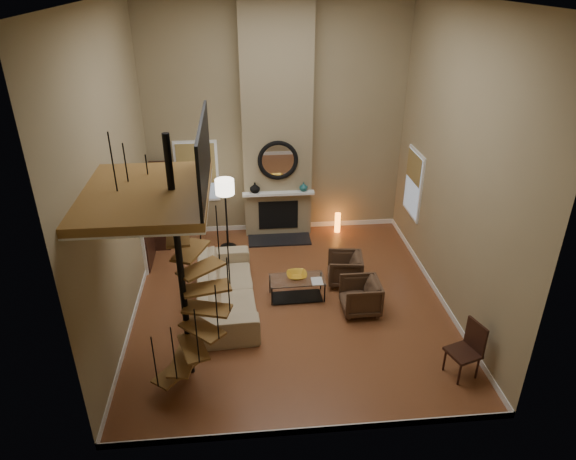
{
  "coord_description": "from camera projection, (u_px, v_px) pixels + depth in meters",
  "views": [
    {
      "loc": [
        -0.84,
        -8.39,
        5.94
      ],
      "look_at": [
        0.0,
        0.4,
        1.4
      ],
      "focal_mm": 32.14,
      "sensor_mm": 36.0,
      "label": 1
    }
  ],
  "objects": [
    {
      "name": "mirror_frame",
      "position": [
        278.0,
        160.0,
        11.84
      ],
      "size": [
        0.94,
        0.1,
        0.94
      ],
      "primitive_type": "torus",
      "rotation": [
        1.57,
        0.0,
        0.0
      ],
      "color": "black",
      "rests_on": "chimney_breast"
    },
    {
      "name": "ground",
      "position": [
        290.0,
        302.0,
        10.22
      ],
      "size": [
        6.0,
        6.5,
        0.01
      ],
      "primitive_type": "cube",
      "color": "brown",
      "rests_on": "ground"
    },
    {
      "name": "loft",
      "position": [
        153.0,
        190.0,
        6.97
      ],
      "size": [
        1.7,
        2.2,
        1.09
      ],
      "color": "brown",
      "rests_on": "left_wall"
    },
    {
      "name": "back_wall",
      "position": [
        276.0,
        121.0,
        11.84
      ],
      "size": [
        6.0,
        0.02,
        5.5
      ],
      "primitive_type": "cube",
      "color": "#91815E",
      "rests_on": "ground"
    },
    {
      "name": "front_wall",
      "position": [
        317.0,
        269.0,
        6.08
      ],
      "size": [
        6.0,
        0.02,
        5.5
      ],
      "primitive_type": "cube",
      "color": "#91815E",
      "rests_on": "ground"
    },
    {
      "name": "right_wall",
      "position": [
        457.0,
        166.0,
        9.21
      ],
      "size": [
        0.02,
        6.5,
        5.5
      ],
      "primitive_type": "cube",
      "color": "#91815E",
      "rests_on": "ground"
    },
    {
      "name": "book",
      "position": [
        316.0,
        282.0,
        10.03
      ],
      "size": [
        0.22,
        0.29,
        0.03
      ],
      "primitive_type": "imported",
      "rotation": [
        0.0,
        0.0,
        -0.01
      ],
      "color": "gray",
      "rests_on": "coffee_table"
    },
    {
      "name": "armchair_far",
      "position": [
        364.0,
        296.0,
        9.78
      ],
      "size": [
        0.72,
        0.7,
        0.66
      ],
      "primitive_type": "imported",
      "rotation": [
        0.0,
        0.0,
        -1.57
      ],
      "color": "#473021",
      "rests_on": "ground"
    },
    {
      "name": "window_back",
      "position": [
        197.0,
        171.0,
        12.17
      ],
      "size": [
        1.02,
        0.06,
        1.52
      ],
      "color": "white",
      "rests_on": "back_wall"
    },
    {
      "name": "baseboard_back",
      "position": [
        277.0,
        226.0,
        13.06
      ],
      "size": [
        6.0,
        0.02,
        0.12
      ],
      "primitive_type": "cube",
      "color": "white",
      "rests_on": "ground"
    },
    {
      "name": "hearth",
      "position": [
        280.0,
        240.0,
        12.48
      ],
      "size": [
        1.5,
        0.6,
        0.04
      ],
      "primitive_type": "cube",
      "color": "black",
      "rests_on": "ground"
    },
    {
      "name": "vase_right",
      "position": [
        304.0,
        187.0,
        12.18
      ],
      "size": [
        0.2,
        0.2,
        0.21
      ],
      "primitive_type": "imported",
      "color": "#185256",
      "rests_on": "mantel"
    },
    {
      "name": "floor_lamp",
      "position": [
        225.0,
        192.0,
        11.54
      ],
      "size": [
        0.43,
        0.43,
        1.75
      ],
      "color": "black",
      "rests_on": "ground"
    },
    {
      "name": "spiral_stair",
      "position": [
        183.0,
        279.0,
        7.67
      ],
      "size": [
        1.47,
        1.47,
        4.06
      ],
      "color": "black",
      "rests_on": "ground"
    },
    {
      "name": "accent_lamp",
      "position": [
        338.0,
        223.0,
        12.81
      ],
      "size": [
        0.14,
        0.14,
        0.5
      ],
      "primitive_type": "cylinder",
      "color": "orange",
      "rests_on": "ground"
    },
    {
      "name": "mantel",
      "position": [
        278.0,
        194.0,
        12.15
      ],
      "size": [
        1.7,
        0.18,
        0.06
      ],
      "primitive_type": "cube",
      "color": "white",
      "rests_on": "chimney_breast"
    },
    {
      "name": "baseboard_left",
      "position": [
        136.0,
        308.0,
        9.94
      ],
      "size": [
        0.02,
        6.5,
        0.12
      ],
      "primitive_type": "cube",
      "color": "white",
      "rests_on": "ground"
    },
    {
      "name": "firebox",
      "position": [
        278.0,
        215.0,
        12.5
      ],
      "size": [
        0.95,
        0.02,
        0.72
      ],
      "primitive_type": "cube",
      "color": "black",
      "rests_on": "chimney_breast"
    },
    {
      "name": "left_wall",
      "position": [
        114.0,
        178.0,
        8.71
      ],
      "size": [
        0.02,
        6.5,
        5.5
      ],
      "primitive_type": "cube",
      "color": "#91815E",
      "rests_on": "ground"
    },
    {
      "name": "mirror_disc",
      "position": [
        278.0,
        160.0,
        11.85
      ],
      "size": [
        0.8,
        0.01,
        0.8
      ],
      "primitive_type": "cylinder",
      "rotation": [
        1.57,
        0.0,
        0.0
      ],
      "color": "white",
      "rests_on": "chimney_breast"
    },
    {
      "name": "vase_left",
      "position": [
        255.0,
        188.0,
        12.07
      ],
      "size": [
        0.24,
        0.24,
        0.25
      ],
      "primitive_type": "imported",
      "color": "black",
      "rests_on": "mantel"
    },
    {
      "name": "baseboard_right",
      "position": [
        436.0,
        291.0,
        10.44
      ],
      "size": [
        0.02,
        6.5,
        0.12
      ],
      "primitive_type": "cube",
      "color": "white",
      "rests_on": "ground"
    },
    {
      "name": "window_right",
      "position": [
        414.0,
        183.0,
        11.49
      ],
      "size": [
        0.06,
        1.02,
        1.52
      ],
      "color": "white",
      "rests_on": "right_wall"
    },
    {
      "name": "baseboard_front",
      "position": [
        312.0,
        430.0,
        7.32
      ],
      "size": [
        6.0,
        0.02,
        0.12
      ],
      "primitive_type": "cube",
      "color": "white",
      "rests_on": "ground"
    },
    {
      "name": "hutch",
      "position": [
        160.0,
        206.0,
        12.0
      ],
      "size": [
        0.4,
        0.86,
        1.92
      ],
      "primitive_type": "cube",
      "color": "black",
      "rests_on": "ground"
    },
    {
      "name": "entry_door",
      "position": [
        145.0,
        221.0,
        11.08
      ],
      "size": [
        0.1,
        1.05,
        2.16
      ],
      "color": "white",
      "rests_on": "ground"
    },
    {
      "name": "sofa",
      "position": [
        226.0,
        287.0,
        9.97
      ],
      "size": [
        1.2,
        2.78,
        0.8
      ],
      "primitive_type": "imported",
      "rotation": [
        0.0,
        0.0,
        1.62
      ],
      "color": "tan",
      "rests_on": "ground"
    },
    {
      "name": "bowl",
      "position": [
        297.0,
        275.0,
        10.16
      ],
      "size": [
        0.41,
        0.41,
        0.1
      ],
      "primitive_type": "imported",
      "color": "gold",
      "rests_on": "coffee_table"
    },
    {
      "name": "side_chair",
      "position": [
        468.0,
        347.0,
        8.21
      ],
      "size": [
        0.57,
        0.57,
        0.97
      ],
      "color": "black",
      "rests_on": "ground"
    },
    {
      "name": "armchair_near",
      "position": [
        348.0,
        269.0,
        10.66
      ],
      "size": [
        0.79,
        0.77,
        0.64
      ],
      "primitive_type": "imported",
      "rotation": [
        0.0,
        0.0,
        -1.7
      ],
      "color": "#473021",
      "rests_on": "ground"
    },
    {
      "name": "chimney_breast",
      "position": [
        277.0,
        124.0,
        11.67
      ],
      "size": [
        1.6,
        0.38,
        5.5
      ],
      "primitive_type": "cube",
      "color": "#887959",
      "rests_on": "ground"
    },
    {
      "name": "coffee_table",
      "position": [
        297.0,
        286.0,
        10.21
      ],
      "size": [
        1.1,
        0.57,
        0.43
      ],
      "color": "silver",
      "rests_on": "ground"
    }
  ]
}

